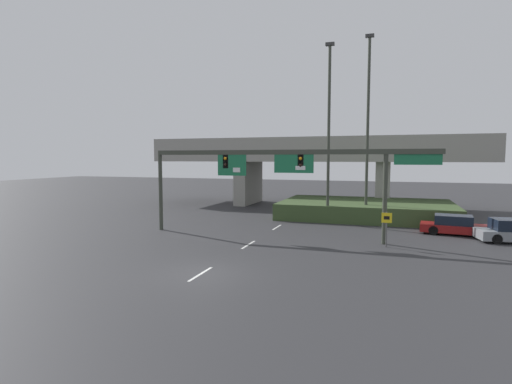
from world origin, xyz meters
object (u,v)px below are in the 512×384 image
object	(u,v)px
highway_light_pole_far	(368,125)
parked_sedan_near_right	(455,226)
speed_limit_sign	(387,224)
highway_light_pole_near	(329,130)
signal_gantry	(279,165)

from	to	relation	value
highway_light_pole_far	parked_sedan_near_right	distance (m)	10.61
speed_limit_sign	highway_light_pole_near	xyz separation A→B (m)	(-4.71, 8.03, 6.28)
highway_light_pole_near	highway_light_pole_far	xyz separation A→B (m)	(2.97, 1.83, 0.45)
highway_light_pole_far	parked_sedan_near_right	xyz separation A→B (m)	(6.32, -4.05, -7.50)
signal_gantry	speed_limit_sign	world-z (taller)	signal_gantry
speed_limit_sign	highway_light_pole_far	world-z (taller)	highway_light_pole_far
highway_light_pole_near	parked_sedan_near_right	xyz separation A→B (m)	(9.30, -2.22, -7.05)
signal_gantry	highway_light_pole_near	world-z (taller)	highway_light_pole_near
signal_gantry	parked_sedan_near_right	world-z (taller)	signal_gantry
highway_light_pole_near	speed_limit_sign	bearing A→B (deg)	-59.59
signal_gantry	parked_sedan_near_right	size ratio (longest dim) A/B	4.01
speed_limit_sign	highway_light_pole_far	size ratio (longest dim) A/B	0.14
signal_gantry	parked_sedan_near_right	bearing A→B (deg)	23.25
signal_gantry	speed_limit_sign	xyz separation A→B (m)	(6.94, -0.86, -3.51)
highway_light_pole_near	parked_sedan_near_right	distance (m)	11.88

